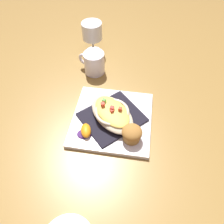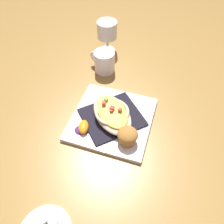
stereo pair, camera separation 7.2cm
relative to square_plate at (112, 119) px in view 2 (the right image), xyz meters
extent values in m
plane|color=olive|center=(0.00, 0.00, -0.01)|extent=(2.60, 2.60, 0.00)
cube|color=white|center=(0.00, 0.00, 0.00)|extent=(0.28, 0.28, 0.01)
cube|color=black|center=(0.00, 0.00, 0.01)|extent=(0.24, 0.25, 0.01)
ellipsoid|color=beige|center=(0.00, 0.00, 0.03)|extent=(0.21, 0.19, 0.03)
torus|color=beige|center=(0.00, 0.00, 0.04)|extent=(0.16, 0.16, 0.01)
ellipsoid|color=#E3C352|center=(0.00, 0.00, 0.04)|extent=(0.17, 0.16, 0.02)
cube|color=#D0442A|center=(0.00, -0.03, 0.05)|extent=(0.01, 0.01, 0.01)
cube|color=#D6402F|center=(-0.01, 0.00, 0.05)|extent=(0.01, 0.01, 0.01)
cube|color=#CD3C2F|center=(0.00, 0.00, 0.06)|extent=(0.01, 0.01, 0.01)
cube|color=#DA4734|center=(0.01, 0.03, 0.06)|extent=(0.02, 0.02, 0.01)
cube|color=#56A746|center=(0.03, 0.03, 0.05)|extent=(0.01, 0.01, 0.01)
cylinder|color=#A17234|center=(-0.08, -0.07, 0.02)|extent=(0.05, 0.05, 0.03)
ellipsoid|color=#A16C2F|center=(-0.08, -0.07, 0.04)|extent=(0.06, 0.06, 0.03)
ellipsoid|color=#4C0F23|center=(-0.08, -0.07, 0.05)|extent=(0.02, 0.02, 0.01)
ellipsoid|color=#482867|center=(-0.07, 0.08, 0.01)|extent=(0.04, 0.05, 0.01)
ellipsoid|color=orange|center=(-0.07, 0.08, 0.02)|extent=(0.06, 0.04, 0.02)
cylinder|color=white|center=(0.24, 0.09, 0.04)|extent=(0.08, 0.08, 0.09)
torus|color=white|center=(0.26, 0.13, 0.04)|extent=(0.03, 0.05, 0.05)
cylinder|color=#4C2D14|center=(0.24, 0.09, 0.02)|extent=(0.07, 0.07, 0.05)
cylinder|color=white|center=(0.38, 0.11, -0.01)|extent=(0.07, 0.07, 0.00)
cylinder|color=white|center=(0.38, 0.11, 0.03)|extent=(0.01, 0.01, 0.06)
cylinder|color=white|center=(0.38, 0.11, 0.09)|extent=(0.08, 0.08, 0.07)
cylinder|color=silver|center=(0.38, 0.11, 0.07)|extent=(0.07, 0.07, 0.03)
cylinder|color=white|center=(-0.34, 0.06, 0.01)|extent=(0.02, 0.02, 0.02)
cylinder|color=white|center=(-0.34, 0.09, 0.01)|extent=(0.02, 0.02, 0.02)
camera|label=1|loc=(-0.45, -0.03, 0.59)|focal=35.89mm
camera|label=2|loc=(-0.44, -0.10, 0.59)|focal=35.89mm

